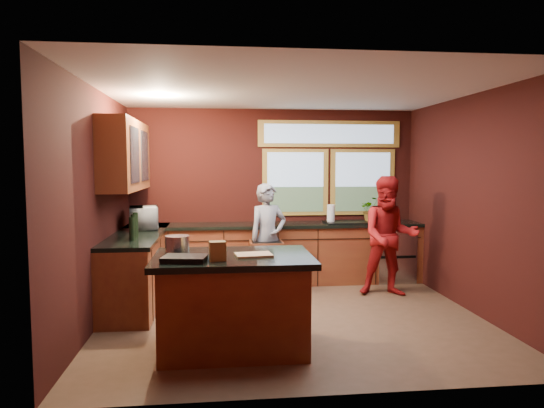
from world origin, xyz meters
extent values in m
plane|color=brown|center=(0.00, 0.00, 0.00)|extent=(4.50, 4.50, 0.00)
cube|color=black|center=(0.00, 2.00, 1.35)|extent=(4.50, 0.02, 2.70)
cube|color=black|center=(0.00, -2.00, 1.35)|extent=(4.50, 0.02, 2.70)
cube|color=black|center=(-2.25, 0.00, 1.35)|extent=(0.02, 4.00, 2.70)
cube|color=black|center=(2.25, 0.00, 1.35)|extent=(0.02, 4.00, 2.70)
cube|color=silver|center=(0.00, 0.00, 2.70)|extent=(4.50, 4.00, 0.02)
cube|color=#859CB8|center=(0.35, 1.99, 1.55)|extent=(1.06, 0.02, 1.06)
cube|color=#859CB8|center=(1.45, 1.99, 1.55)|extent=(1.06, 0.02, 1.06)
cube|color=#A88030|center=(0.90, 1.99, 2.32)|extent=(2.30, 0.02, 0.42)
cube|color=#602416|center=(-2.07, 0.85, 1.95)|extent=(0.36, 1.80, 0.90)
cube|color=#602416|center=(0.00, 1.70, 0.44)|extent=(4.50, 0.60, 0.88)
cube|color=black|center=(0.00, 1.69, 0.91)|extent=(4.50, 0.64, 0.05)
cube|color=#B7B7BC|center=(1.85, 1.68, 0.42)|extent=(0.60, 0.58, 0.85)
cube|color=black|center=(1.10, 1.66, 0.91)|extent=(0.66, 0.46, 0.05)
cube|color=#602416|center=(-1.95, 0.85, 0.44)|extent=(0.60, 2.30, 0.88)
cube|color=black|center=(-1.94, 0.85, 0.91)|extent=(0.64, 2.30, 0.05)
cube|color=#602416|center=(-0.74, -0.93, 0.44)|extent=(1.40, 0.90, 0.88)
cube|color=black|center=(-0.74, -0.93, 0.92)|extent=(1.55, 1.05, 0.06)
imported|color=slate|center=(-0.17, 1.22, 0.78)|extent=(0.66, 0.55, 1.56)
imported|color=maroon|center=(1.49, 0.82, 0.84)|extent=(0.91, 0.77, 1.67)
imported|color=#999999|center=(-1.92, 1.29, 1.09)|extent=(0.47, 0.62, 0.31)
imported|color=#999999|center=(1.53, 1.75, 1.13)|extent=(0.36, 0.31, 0.39)
cylinder|color=silver|center=(0.86, 1.70, 1.07)|extent=(0.12, 0.12, 0.28)
cube|color=#A98157|center=(-0.54, -0.98, 0.95)|extent=(0.38, 0.29, 0.02)
cylinder|color=#B9B9BE|center=(-1.29, -0.78, 1.03)|extent=(0.24, 0.24, 0.18)
cube|color=brown|center=(-0.89, -1.18, 1.03)|extent=(0.16, 0.14, 0.18)
cube|color=black|center=(-1.19, -1.18, 0.97)|extent=(0.44, 0.35, 0.05)
camera|label=1|loc=(-0.87, -5.64, 1.84)|focal=32.00mm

